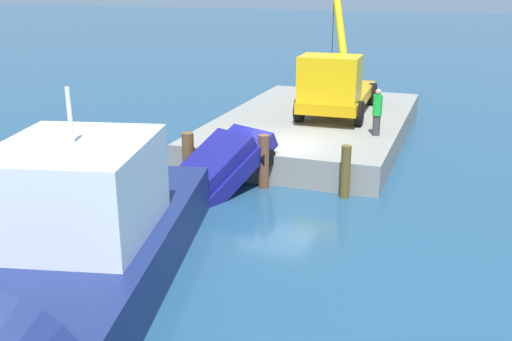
% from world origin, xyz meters
% --- Properties ---
extents(ground, '(200.00, 200.00, 0.00)m').
position_xyz_m(ground, '(0.00, 0.00, 0.00)').
color(ground, navy).
extents(dock, '(12.57, 7.48, 1.06)m').
position_xyz_m(dock, '(-5.13, 0.00, 0.53)').
color(dock, gray).
rests_on(dock, ground).
extents(crane_truck, '(8.21, 3.14, 5.51)m').
position_xyz_m(crane_truck, '(-5.21, 0.81, 2.38)').
color(crane_truck, orange).
rests_on(crane_truck, dock).
extents(dock_worker, '(0.34, 0.34, 1.75)m').
position_xyz_m(dock_worker, '(-2.67, 2.98, 1.95)').
color(dock_worker, '#3B3B3B').
rests_on(dock_worker, dock).
extents(salvaged_car, '(4.57, 3.40, 2.72)m').
position_xyz_m(salvaged_car, '(2.33, -1.42, 0.66)').
color(salvaged_car, navy).
rests_on(salvaged_car, ground).
extents(moored_yacht, '(13.44, 6.81, 6.27)m').
position_xyz_m(moored_yacht, '(11.27, -1.21, 0.56)').
color(moored_yacht, navy).
rests_on(moored_yacht, ground).
extents(piling_near, '(0.41, 0.41, 1.69)m').
position_xyz_m(piling_near, '(1.59, -2.73, 0.85)').
color(piling_near, brown).
rests_on(piling_near, ground).
extents(piling_mid, '(0.35, 0.35, 1.82)m').
position_xyz_m(piling_mid, '(1.43, -0.05, 0.91)').
color(piling_mid, brown).
rests_on(piling_mid, ground).
extents(piling_far, '(0.31, 0.31, 1.71)m').
position_xyz_m(piling_far, '(1.41, 2.68, 0.86)').
color(piling_far, brown).
rests_on(piling_far, ground).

